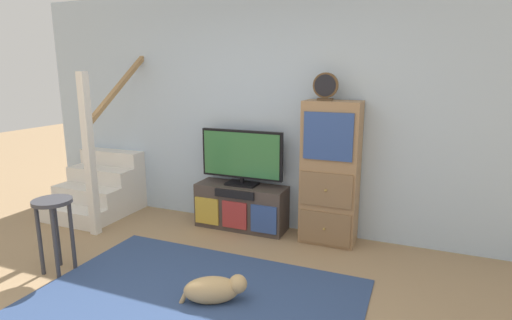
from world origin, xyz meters
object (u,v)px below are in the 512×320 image
Objects in this scene: media_console at (241,207)px; bar_stool_near at (54,218)px; side_cabinet at (330,174)px; desk_clock at (326,87)px; television at (242,156)px; dog at (215,289)px.

bar_stool_near is (-1.10, -1.61, 0.26)m from media_console.
side_cabinet is 5.43× the size of desk_clock.
television reaches higher than bar_stool_near.
side_cabinet is 2.18× the size of bar_stool_near.
media_console is 1.08× the size of television.
bar_stool_near is at bearing -142.69° from side_cabinet.
television is at bearing 55.98° from bar_stool_near.
media_console is 0.60m from television.
television is 2.00m from bar_stool_near.
television is at bearing 179.23° from side_cabinet.
side_cabinet is (1.02, 0.01, 0.50)m from media_console.
desk_clock is (0.94, -0.03, 0.80)m from television.
desk_clock is 0.40× the size of bar_stool_near.
television reaches higher than dog.
media_console is at bearing -179.43° from side_cabinet.
dog is at bearing -107.54° from desk_clock.
media_console is 2.11× the size of dog.
desk_clock reaches higher than dog.
desk_clock reaches higher than side_cabinet.
bar_stool_near is (-1.10, -1.64, -0.34)m from television.
desk_clock is (-0.08, -0.02, 0.90)m from side_cabinet.
side_cabinet reaches higher than media_console.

